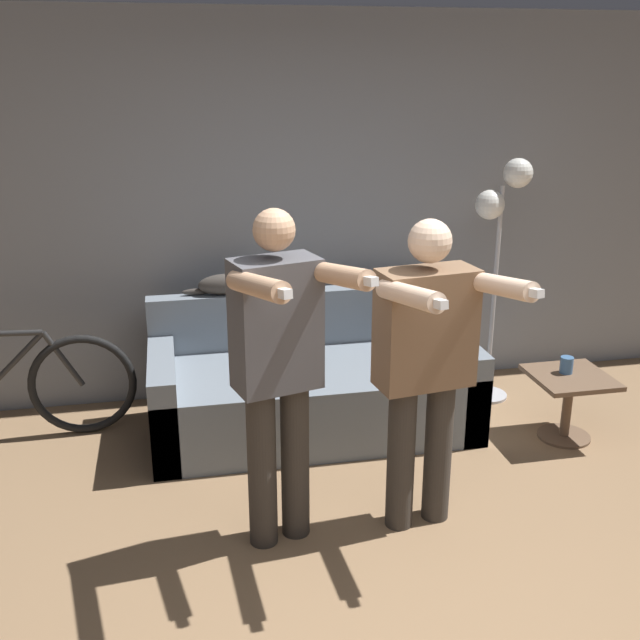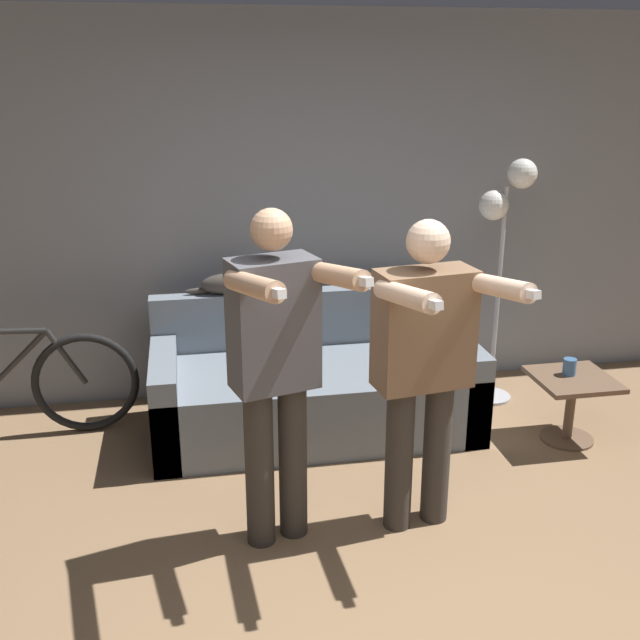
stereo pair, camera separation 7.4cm
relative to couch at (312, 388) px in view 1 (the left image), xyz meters
The scene contains 10 objects.
ground_plane 1.92m from the couch, 86.66° to the right, with size 16.00×16.00×0.00m, color #846647.
wall_back 1.23m from the couch, 80.67° to the left, with size 10.00×0.05×2.60m.
couch is the anchor object (origin of this frame).
person_left 1.41m from the couch, 107.94° to the right, with size 0.58×0.75×1.66m.
person_right 1.39m from the couch, 74.22° to the right, with size 0.60×0.73×1.59m.
cat 0.87m from the couch, 142.55° to the left, with size 0.49×0.13×0.18m.
floor_lamp 1.68m from the couch, ahead, with size 0.37×0.29×1.68m.
side_table 1.61m from the couch, 17.14° to the right, with size 0.47×0.47×0.43m.
cup 1.60m from the couch, 15.88° to the right, with size 0.08×0.08×0.10m.
bicycle 1.93m from the couch, behind, with size 1.63×0.07×0.75m.
Camera 1 is at (-0.95, -2.44, 2.25)m, focal length 42.00 mm.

